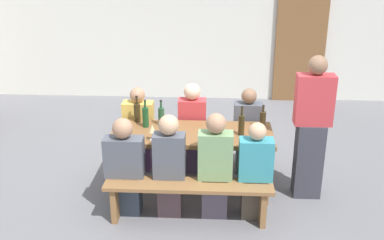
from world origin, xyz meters
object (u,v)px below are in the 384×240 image
seated_guest_near_3 (255,173)px  standing_host (311,131)px  seated_guest_near_2 (215,168)px  seated_guest_near_1 (169,167)px  wooden_door (300,45)px  seated_guest_far_1 (192,129)px  wine_bottle_1 (146,117)px  bench_far (195,140)px  wine_bottle_0 (263,119)px  wine_bottle_4 (137,112)px  seated_guest_near_0 (125,169)px  wine_glass_0 (152,129)px  seated_guest_far_0 (139,131)px  wine_bottle_3 (161,116)px  tasting_table (192,139)px  wine_bottle_2 (241,125)px  seated_guest_far_2 (247,133)px  wine_glass_1 (125,127)px  bench_near (189,192)px

seated_guest_near_3 → standing_host: standing_host is taller
seated_guest_near_2 → seated_guest_near_1: bearing=90.0°
wooden_door → seated_guest_far_1: size_ratio=1.78×
wine_bottle_1 → seated_guest_near_1: seated_guest_near_1 is taller
wooden_door → seated_guest_near_3: wooden_door is taller
bench_far → wine_bottle_0: 1.09m
wine_bottle_1 → wine_bottle_4: wine_bottle_1 is taller
seated_guest_near_0 → bench_far: bearing=-30.1°
wine_glass_0 → seated_guest_far_0: 0.89m
seated_guest_near_0 → wine_bottle_3: bearing=-23.4°
wine_glass_0 → standing_host: 1.79m
bench_far → seated_guest_far_0: (-0.71, -0.15, 0.17)m
tasting_table → seated_guest_near_1: size_ratio=1.62×
tasting_table → standing_host: (1.35, -0.04, 0.15)m
wooden_door → tasting_table: wooden_door is taller
wine_bottle_4 → seated_guest_far_0: 0.41m
seated_guest_near_2 → seated_guest_near_3: bearing=-90.0°
wine_bottle_1 → wine_glass_0: 0.40m
wine_bottle_4 → wine_bottle_2: bearing=-16.0°
wine_glass_0 → seated_guest_near_1: seated_guest_near_1 is taller
tasting_table → seated_guest_far_2: 0.87m
wine_bottle_4 → seated_guest_near_1: size_ratio=0.28×
wine_glass_1 → standing_host: bearing=3.0°
wooden_door → bench_near: (-1.78, -4.13, -0.70)m
wine_glass_0 → bench_far: bearing=65.1°
bench_near → seated_guest_far_1: size_ratio=1.50×
wooden_door → wine_glass_1: wooden_door is taller
bench_far → wine_bottle_3: wine_bottle_3 is taller
wooden_door → wine_glass_0: bearing=-120.8°
wine_bottle_2 → wine_bottle_3: (-0.94, 0.26, -0.01)m
seated_guest_near_3 → seated_guest_far_0: (-1.41, 1.05, 0.01)m
wine_bottle_2 → seated_guest_far_0: (-1.27, 0.58, -0.35)m
wine_bottle_1 → wine_bottle_3: size_ratio=1.08×
wine_bottle_1 → seated_guest_near_3: bearing=-27.6°
wine_glass_0 → seated_guest_near_0: bearing=-134.0°
wine_bottle_0 → seated_guest_near_1: (-1.04, -0.70, -0.30)m
wine_bottle_4 → seated_guest_near_3: bearing=-30.8°
tasting_table → wine_bottle_3: 0.48m
wine_glass_0 → bench_near: bearing=-45.3°
wooden_door → wine_glass_0: size_ratio=11.80×
standing_host → bench_far: bearing=-28.0°
wine_bottle_2 → wine_glass_1: 1.32m
bench_far → seated_guest_near_2: (0.27, -1.20, 0.22)m
seated_guest_far_1 → wine_bottle_2: bearing=45.5°
seated_guest_near_2 → bench_far: bearing=12.9°
wooden_door → wine_bottle_0: (-0.95, -3.28, -0.19)m
wine_bottle_0 → seated_guest_near_3: seated_guest_near_3 is taller
wooden_door → seated_guest_near_0: 4.71m
seated_guest_far_0 → seated_guest_near_0: bearing=1.0°
seated_guest_near_3 → seated_guest_far_0: seated_guest_far_0 is taller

